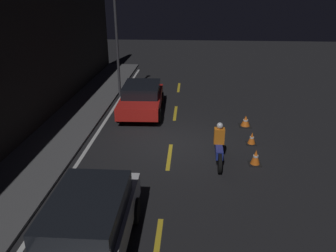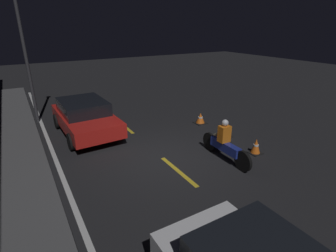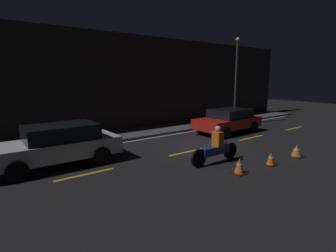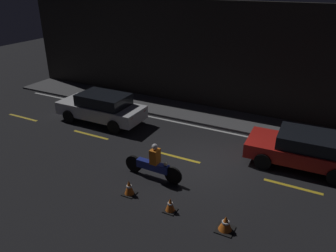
{
  "view_description": "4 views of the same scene",
  "coord_description": "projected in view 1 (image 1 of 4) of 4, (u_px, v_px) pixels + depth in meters",
  "views": [
    {
      "loc": [
        -11.49,
        -0.67,
        5.64
      ],
      "look_at": [
        -0.45,
        0.09,
        0.97
      ],
      "focal_mm": 35.0,
      "sensor_mm": 36.0,
      "label": 1
    },
    {
      "loc": [
        -6.93,
        3.88,
        4.25
      ],
      "look_at": [
        -0.16,
        -0.12,
        1.2
      ],
      "focal_mm": 28.0,
      "sensor_mm": 36.0,
      "label": 2
    },
    {
      "loc": [
        -8.26,
        -8.22,
        3.14
      ],
      "look_at": [
        -1.74,
        0.44,
        1.16
      ],
      "focal_mm": 28.0,
      "sensor_mm": 36.0,
      "label": 3
    },
    {
      "loc": [
        4.01,
        -10.51,
        6.71
      ],
      "look_at": [
        -1.48,
        0.09,
        1.26
      ],
      "focal_mm": 35.0,
      "sensor_mm": 36.0,
      "label": 4
    }
  ],
  "objects": [
    {
      "name": "motorcycle",
      "position": [
        219.0,
        146.0,
        11.41
      ],
      "size": [
        2.33,
        0.37,
        1.4
      ],
      "rotation": [
        0.0,
        0.0,
        -0.02
      ],
      "color": "black",
      "rests_on": "ground"
    },
    {
      "name": "raised_curb",
      "position": [
        56.0,
        140.0,
        13.07
      ],
      "size": [
        28.0,
        2.36,
        0.1
      ],
      "color": "#4C4C4F",
      "rests_on": "ground"
    },
    {
      "name": "building_front",
      "position": [
        11.0,
        70.0,
        12.07
      ],
      "size": [
        28.0,
        0.3,
        5.69
      ],
      "color": "black",
      "rests_on": "ground"
    },
    {
      "name": "traffic_cone_near",
      "position": [
        256.0,
        157.0,
        11.26
      ],
      "size": [
        0.42,
        0.42,
        0.55
      ],
      "color": "black",
      "rests_on": "ground"
    },
    {
      "name": "taxi_red",
      "position": [
        142.0,
        98.0,
        15.89
      ],
      "size": [
        4.15,
        2.12,
        1.38
      ],
      "rotation": [
        0.0,
        0.0,
        3.17
      ],
      "color": "red",
      "rests_on": "ground"
    },
    {
      "name": "lane_dash_d",
      "position": [
        175.0,
        113.0,
        16.01
      ],
      "size": [
        2.0,
        0.14,
        0.01
      ],
      "color": "gold",
      "rests_on": "ground"
    },
    {
      "name": "lane_solid_kerb",
      "position": [
        91.0,
        142.0,
        13.0
      ],
      "size": [
        25.2,
        0.14,
        0.01
      ],
      "color": "silver",
      "rests_on": "ground"
    },
    {
      "name": "lane_dash_e",
      "position": [
        179.0,
        87.0,
        20.15
      ],
      "size": [
        2.0,
        0.14,
        0.01
      ],
      "color": "gold",
      "rests_on": "ground"
    },
    {
      "name": "lane_dash_b",
      "position": [
        157.0,
        246.0,
        7.74
      ],
      "size": [
        2.0,
        0.14,
        0.01
      ],
      "color": "gold",
      "rests_on": "ground"
    },
    {
      "name": "lane_dash_c",
      "position": [
        169.0,
        157.0,
        11.88
      ],
      "size": [
        2.0,
        0.14,
        0.01
      ],
      "color": "gold",
      "rests_on": "ground"
    },
    {
      "name": "traffic_cone_mid",
      "position": [
        252.0,
        138.0,
        12.76
      ],
      "size": [
        0.39,
        0.39,
        0.49
      ],
      "color": "black",
      "rests_on": "ground"
    },
    {
      "name": "ground_plane",
      "position": [
        171.0,
        144.0,
        12.8
      ],
      "size": [
        56.0,
        56.0,
        0.0
      ],
      "primitive_type": "plane",
      "color": "black"
    },
    {
      "name": "traffic_cone_far",
      "position": [
        246.0,
        121.0,
        14.41
      ],
      "size": [
        0.52,
        0.52,
        0.49
      ],
      "color": "black",
      "rests_on": "ground"
    },
    {
      "name": "sedan_white",
      "position": [
        86.0,
        229.0,
        7.13
      ],
      "size": [
        4.45,
        1.9,
        1.49
      ],
      "rotation": [
        0.0,
        0.0,
        3.15
      ],
      "color": "silver",
      "rests_on": "ground"
    },
    {
      "name": "street_lamp",
      "position": [
        117.0,
        37.0,
        17.36
      ],
      "size": [
        0.28,
        0.28,
        5.76
      ],
      "color": "#333338",
      "rests_on": "ground"
    }
  ]
}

